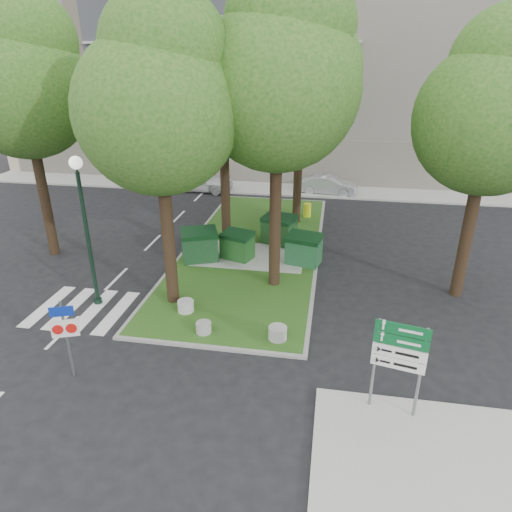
% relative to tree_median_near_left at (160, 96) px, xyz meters
% --- Properties ---
extents(ground, '(120.00, 120.00, 0.00)m').
position_rel_tree_median_near_left_xyz_m(ground, '(1.41, -2.56, -7.32)').
color(ground, black).
rests_on(ground, ground).
extents(median_island, '(6.00, 16.00, 0.12)m').
position_rel_tree_median_near_left_xyz_m(median_island, '(1.91, 5.44, -7.26)').
color(median_island, '#244E16').
rests_on(median_island, ground).
extents(median_kerb, '(6.30, 16.30, 0.10)m').
position_rel_tree_median_near_left_xyz_m(median_kerb, '(1.91, 5.44, -7.27)').
color(median_kerb, gray).
rests_on(median_kerb, ground).
extents(sidewalk_corner, '(5.00, 4.00, 0.12)m').
position_rel_tree_median_near_left_xyz_m(sidewalk_corner, '(7.91, -6.06, -7.26)').
color(sidewalk_corner, '#999993').
rests_on(sidewalk_corner, ground).
extents(building_sidewalk, '(42.00, 3.00, 0.12)m').
position_rel_tree_median_near_left_xyz_m(building_sidewalk, '(1.41, 15.94, -7.26)').
color(building_sidewalk, '#999993').
rests_on(building_sidewalk, ground).
extents(zebra_crossing, '(5.00, 3.00, 0.01)m').
position_rel_tree_median_near_left_xyz_m(zebra_crossing, '(-2.34, -1.06, -7.31)').
color(zebra_crossing, silver).
rests_on(zebra_crossing, ground).
extents(apartment_building, '(41.00, 12.00, 16.00)m').
position_rel_tree_median_near_left_xyz_m(apartment_building, '(1.41, 23.44, 0.68)').
color(apartment_building, '#C2B292').
rests_on(apartment_building, ground).
extents(tree_median_near_left, '(5.20, 5.20, 10.53)m').
position_rel_tree_median_near_left_xyz_m(tree_median_near_left, '(0.00, 0.00, 0.00)').
color(tree_median_near_left, black).
rests_on(tree_median_near_left, ground).
extents(tree_median_near_right, '(5.60, 5.60, 11.46)m').
position_rel_tree_median_near_left_xyz_m(tree_median_near_right, '(3.50, 2.00, 0.67)').
color(tree_median_near_right, black).
rests_on(tree_median_near_right, ground).
extents(tree_median_mid, '(4.80, 4.80, 9.99)m').
position_rel_tree_median_near_left_xyz_m(tree_median_mid, '(0.50, 6.50, -0.34)').
color(tree_median_mid, black).
rests_on(tree_median_mid, ground).
extents(tree_median_far, '(5.80, 5.80, 11.93)m').
position_rel_tree_median_near_left_xyz_m(tree_median_far, '(3.70, 9.50, 1.00)').
color(tree_median_far, black).
rests_on(tree_median_far, ground).
extents(tree_street_left, '(5.40, 5.40, 11.00)m').
position_rel_tree_median_near_left_xyz_m(tree_street_left, '(-7.00, 3.50, 0.33)').
color(tree_street_left, black).
rests_on(tree_street_left, ground).
extents(tree_street_right, '(5.00, 5.00, 10.06)m').
position_rel_tree_median_near_left_xyz_m(tree_street_right, '(10.50, 2.50, -0.33)').
color(tree_street_right, black).
rests_on(tree_street_right, ground).
extents(dumpster_a, '(1.85, 1.60, 1.45)m').
position_rel_tree_median_near_left_xyz_m(dumpster_a, '(-0.13, 3.64, -6.50)').
color(dumpster_a, '#0E3316').
rests_on(dumpster_a, median_island).
extents(dumpster_b, '(1.60, 1.34, 1.27)m').
position_rel_tree_median_near_left_xyz_m(dumpster_b, '(1.47, 4.10, -6.59)').
color(dumpster_b, '#134213').
rests_on(dumpster_b, median_island).
extents(dumpster_c, '(1.81, 1.55, 1.42)m').
position_rel_tree_median_near_left_xyz_m(dumpster_c, '(3.07, 6.19, -6.51)').
color(dumpster_c, '#103511').
rests_on(dumpster_c, median_island).
extents(dumpster_d, '(1.66, 1.34, 1.36)m').
position_rel_tree_median_near_left_xyz_m(dumpster_d, '(4.41, 4.06, -6.55)').
color(dumpster_d, '#164925').
rests_on(dumpster_d, median_island).
extents(bollard_left, '(0.57, 0.57, 0.41)m').
position_rel_tree_median_near_left_xyz_m(bollard_left, '(0.61, -0.74, -6.99)').
color(bollard_left, '#A8A9A4').
rests_on(bollard_left, median_island).
extents(bollard_right, '(0.60, 0.60, 0.43)m').
position_rel_tree_median_near_left_xyz_m(bollard_right, '(4.05, -1.89, -6.98)').
color(bollard_right, '#999994').
rests_on(bollard_right, median_island).
extents(bollard_mid, '(0.51, 0.51, 0.36)m').
position_rel_tree_median_near_left_xyz_m(bollard_mid, '(1.61, -1.93, -7.02)').
color(bollard_mid, gray).
rests_on(bollard_mid, median_island).
extents(litter_bin, '(0.43, 0.43, 0.75)m').
position_rel_tree_median_near_left_xyz_m(litter_bin, '(4.14, 10.34, -6.82)').
color(litter_bin, '#B7C717').
rests_on(litter_bin, median_island).
extents(street_lamp, '(0.44, 0.44, 5.47)m').
position_rel_tree_median_near_left_xyz_m(street_lamp, '(-2.87, -0.54, -3.88)').
color(street_lamp, black).
rests_on(street_lamp, ground).
extents(traffic_sign_pole, '(0.70, 0.29, 2.45)m').
position_rel_tree_median_near_left_xyz_m(traffic_sign_pole, '(-1.53, -4.56, -5.75)').
color(traffic_sign_pole, slate).
rests_on(traffic_sign_pole, ground).
extents(directional_sign, '(1.27, 0.32, 2.59)m').
position_rel_tree_median_near_left_xyz_m(directional_sign, '(7.33, -4.56, -5.48)').
color(directional_sign, slate).
rests_on(directional_sign, sidewalk_corner).
extents(car_white, '(4.75, 2.31, 1.56)m').
position_rel_tree_median_near_left_xyz_m(car_white, '(-3.46, 14.89, -6.54)').
color(car_white, silver).
rests_on(car_white, ground).
extents(car_silver, '(3.88, 1.73, 1.24)m').
position_rel_tree_median_near_left_xyz_m(car_silver, '(5.17, 15.48, -6.70)').
color(car_silver, '#A2A5A9').
rests_on(car_silver, ground).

